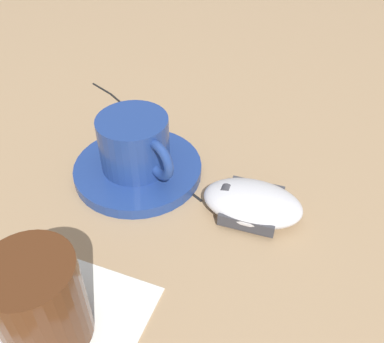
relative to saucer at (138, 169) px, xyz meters
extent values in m
plane|color=#9E7F5B|center=(0.06, -0.09, -0.01)|extent=(3.00, 3.00, 0.00)
cylinder|color=navy|center=(0.00, 0.00, 0.00)|extent=(0.15, 0.15, 0.01)
cylinder|color=navy|center=(0.00, 0.00, 0.04)|extent=(0.08, 0.08, 0.06)
torus|color=navy|center=(0.04, -0.01, 0.04)|extent=(0.05, 0.02, 0.05)
ellipsoid|color=silver|center=(0.14, 0.02, 0.01)|extent=(0.12, 0.09, 0.03)
cylinder|color=#38383D|center=(0.11, 0.01, 0.02)|extent=(0.01, 0.01, 0.01)
cube|color=#38383D|center=(0.15, -0.01, 0.00)|extent=(0.06, 0.02, 0.01)
cube|color=#38383D|center=(0.13, 0.04, 0.00)|extent=(0.06, 0.02, 0.01)
cylinder|color=black|center=(0.06, 0.01, 0.00)|extent=(0.04, 0.01, 0.00)
cylinder|color=black|center=(0.02, 0.02, 0.00)|extent=(0.04, 0.01, 0.00)
cylinder|color=black|center=(-0.02, 0.03, 0.00)|extent=(0.04, 0.02, 0.00)
cylinder|color=black|center=(-0.06, 0.05, 0.00)|extent=(0.03, 0.04, 0.00)
cylinder|color=black|center=(-0.09, 0.09, 0.00)|extent=(0.03, 0.03, 0.00)
cylinder|color=black|center=(-0.12, 0.11, 0.00)|extent=(0.04, 0.02, 0.00)
cylinder|color=black|center=(-0.17, 0.12, 0.00)|extent=(0.04, 0.01, 0.00)
sphere|color=black|center=(0.08, 0.00, 0.00)|extent=(0.00, 0.00, 0.00)
sphere|color=black|center=(0.04, 0.01, 0.00)|extent=(0.00, 0.00, 0.00)
sphere|color=black|center=(0.00, 0.02, 0.00)|extent=(0.00, 0.00, 0.00)
sphere|color=black|center=(-0.04, 0.04, 0.00)|extent=(0.00, 0.00, 0.00)
sphere|color=black|center=(-0.07, 0.07, 0.00)|extent=(0.00, 0.00, 0.00)
sphere|color=black|center=(-0.10, 0.10, 0.00)|extent=(0.00, 0.00, 0.00)
sphere|color=black|center=(-0.14, 0.12, 0.00)|extent=(0.00, 0.00, 0.00)
sphere|color=black|center=(-0.19, 0.13, 0.00)|extent=(0.00, 0.00, 0.00)
cube|color=silver|center=(0.06, -0.19, -0.01)|extent=(0.16, 0.16, 0.00)
cylinder|color=#4C2814|center=(0.06, -0.19, 0.04)|extent=(0.07, 0.07, 0.08)
camera|label=1|loc=(0.26, -0.28, 0.32)|focal=40.00mm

